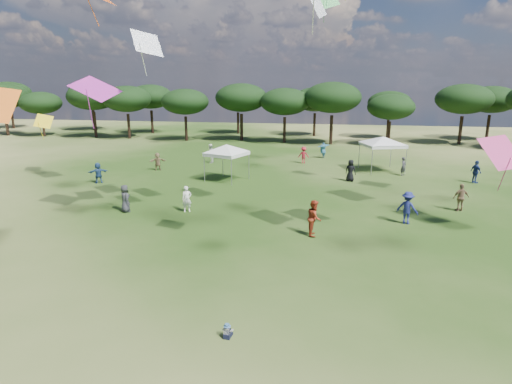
# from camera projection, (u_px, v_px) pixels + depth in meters

# --- Properties ---
(ground) EXTENTS (140.00, 140.00, 0.00)m
(ground) POSITION_uv_depth(u_px,v_px,m) (192.00, 370.00, 11.56)
(ground) COLOR #2A4715
(ground) RESTS_ON ground
(tree_line) EXTENTS (108.78, 17.63, 7.77)m
(tree_line) POSITION_uv_depth(u_px,v_px,m) (326.00, 99.00, 54.97)
(tree_line) COLOR black
(tree_line) RESTS_ON ground
(tent_left) EXTENTS (5.11, 5.11, 3.14)m
(tent_left) POSITION_uv_depth(u_px,v_px,m) (227.00, 146.00, 33.07)
(tent_left) COLOR gray
(tent_left) RESTS_ON ground
(tent_right) EXTENTS (6.10, 6.10, 3.29)m
(tent_right) POSITION_uv_depth(u_px,v_px,m) (383.00, 138.00, 36.61)
(tent_right) COLOR gray
(tent_right) RESTS_ON ground
(toddler) EXTENTS (0.33, 0.36, 0.48)m
(toddler) POSITION_uv_depth(u_px,v_px,m) (227.00, 332.00, 12.95)
(toddler) COLOR black
(toddler) RESTS_ON ground
(festival_crowd) EXTENTS (29.58, 24.38, 1.83)m
(festival_crowd) POSITION_uv_depth(u_px,v_px,m) (285.00, 172.00, 32.88)
(festival_crowd) COLOR maroon
(festival_crowd) RESTS_ON ground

